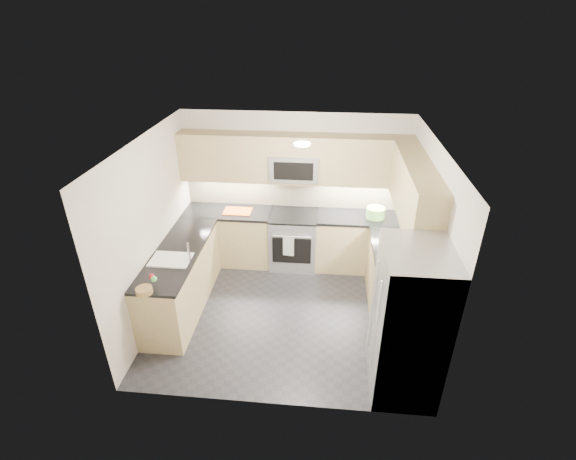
% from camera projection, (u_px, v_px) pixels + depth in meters
% --- Properties ---
extents(floor, '(3.60, 3.20, 0.00)m').
position_uv_depth(floor, '(286.00, 311.00, 6.05)').
color(floor, '#242429').
rests_on(floor, ground).
extents(ceiling, '(3.60, 3.20, 0.02)m').
position_uv_depth(ceiling, '(285.00, 143.00, 4.85)').
color(ceiling, beige).
rests_on(ceiling, wall_back).
extents(wall_back, '(3.60, 0.02, 2.50)m').
position_uv_depth(wall_back, '(295.00, 189.00, 6.85)').
color(wall_back, beige).
rests_on(wall_back, floor).
extents(wall_front, '(3.60, 0.02, 2.50)m').
position_uv_depth(wall_front, '(269.00, 316.00, 4.05)').
color(wall_front, beige).
rests_on(wall_front, floor).
extents(wall_left, '(0.02, 3.20, 2.50)m').
position_uv_depth(wall_left, '(152.00, 230.00, 5.60)').
color(wall_left, beige).
rests_on(wall_left, floor).
extents(wall_right, '(0.02, 3.20, 2.50)m').
position_uv_depth(wall_right, '(426.00, 243.00, 5.30)').
color(wall_right, beige).
rests_on(wall_right, floor).
extents(base_cab_back_left, '(1.42, 0.60, 0.90)m').
position_uv_depth(base_cab_back_left, '(229.00, 237.00, 7.06)').
color(base_cab_back_left, tan).
rests_on(base_cab_back_left, floor).
extents(base_cab_back_right, '(1.42, 0.60, 0.90)m').
position_uv_depth(base_cab_back_right, '(359.00, 243.00, 6.88)').
color(base_cab_back_right, tan).
rests_on(base_cab_back_right, floor).
extents(base_cab_right, '(0.60, 1.70, 0.90)m').
position_uv_depth(base_cab_right, '(393.00, 286.00, 5.84)').
color(base_cab_right, tan).
rests_on(base_cab_right, floor).
extents(base_cab_peninsula, '(0.60, 2.00, 0.90)m').
position_uv_depth(base_cab_peninsula, '(181.00, 280.00, 5.96)').
color(base_cab_peninsula, tan).
rests_on(base_cab_peninsula, floor).
extents(countertop_back_left, '(1.42, 0.63, 0.04)m').
position_uv_depth(countertop_back_left, '(228.00, 212.00, 6.84)').
color(countertop_back_left, black).
rests_on(countertop_back_left, base_cab_back_left).
extents(countertop_back_right, '(1.42, 0.63, 0.04)m').
position_uv_depth(countertop_back_right, '(362.00, 218.00, 6.65)').
color(countertop_back_right, black).
rests_on(countertop_back_right, base_cab_back_right).
extents(countertop_right, '(0.63, 1.70, 0.04)m').
position_uv_depth(countertop_right, '(397.00, 257.00, 5.61)').
color(countertop_right, black).
rests_on(countertop_right, base_cab_right).
extents(countertop_peninsula, '(0.63, 2.00, 0.04)m').
position_uv_depth(countertop_peninsula, '(177.00, 252.00, 5.73)').
color(countertop_peninsula, black).
rests_on(countertop_peninsula, base_cab_peninsula).
extents(upper_cab_back, '(3.60, 0.35, 0.75)m').
position_uv_depth(upper_cab_back, '(295.00, 159.00, 6.42)').
color(upper_cab_back, tan).
rests_on(upper_cab_back, wall_back).
extents(upper_cab_right, '(0.35, 1.95, 0.75)m').
position_uv_depth(upper_cab_right, '(415.00, 192.00, 5.28)').
color(upper_cab_right, tan).
rests_on(upper_cab_right, wall_right).
extents(backsplash_back, '(3.60, 0.01, 0.51)m').
position_uv_depth(backsplash_back, '(295.00, 192.00, 6.87)').
color(backsplash_back, '#C7B790').
rests_on(backsplash_back, wall_back).
extents(backsplash_right, '(0.01, 2.30, 0.51)m').
position_uv_depth(backsplash_right, '(419.00, 230.00, 5.72)').
color(backsplash_right, '#C7B790').
rests_on(backsplash_right, wall_right).
extents(gas_range, '(0.76, 0.65, 0.91)m').
position_uv_depth(gas_range, '(293.00, 240.00, 6.95)').
color(gas_range, '#9EA1A5').
rests_on(gas_range, floor).
extents(range_cooktop, '(0.76, 0.65, 0.03)m').
position_uv_depth(range_cooktop, '(294.00, 216.00, 6.73)').
color(range_cooktop, black).
rests_on(range_cooktop, gas_range).
extents(oven_door_glass, '(0.62, 0.02, 0.45)m').
position_uv_depth(oven_door_glass, '(292.00, 251.00, 6.66)').
color(oven_door_glass, black).
rests_on(oven_door_glass, gas_range).
extents(oven_handle, '(0.60, 0.02, 0.02)m').
position_uv_depth(oven_handle, '(292.00, 237.00, 6.51)').
color(oven_handle, '#B2B5BA').
rests_on(oven_handle, gas_range).
extents(microwave, '(0.76, 0.40, 0.40)m').
position_uv_depth(microwave, '(295.00, 167.00, 6.46)').
color(microwave, '#A0A1A7').
rests_on(microwave, upper_cab_back).
extents(microwave_door, '(0.60, 0.01, 0.28)m').
position_uv_depth(microwave_door, '(293.00, 171.00, 6.28)').
color(microwave_door, black).
rests_on(microwave_door, microwave).
extents(refrigerator, '(0.70, 0.90, 1.80)m').
position_uv_depth(refrigerator, '(408.00, 323.00, 4.49)').
color(refrigerator, '#A1A3A8').
rests_on(refrigerator, floor).
extents(fridge_handle_left, '(0.02, 0.02, 1.20)m').
position_uv_depth(fridge_handle_left, '(376.00, 328.00, 4.34)').
color(fridge_handle_left, '#B2B5BA').
rests_on(fridge_handle_left, refrigerator).
extents(fridge_handle_right, '(0.02, 0.02, 1.20)m').
position_uv_depth(fridge_handle_right, '(373.00, 306.00, 4.65)').
color(fridge_handle_right, '#B2B5BA').
rests_on(fridge_handle_right, refrigerator).
extents(sink_basin, '(0.52, 0.38, 0.16)m').
position_uv_depth(sink_basin, '(171.00, 264.00, 5.54)').
color(sink_basin, white).
rests_on(sink_basin, base_cab_peninsula).
extents(faucet, '(0.03, 0.03, 0.28)m').
position_uv_depth(faucet, '(189.00, 252.00, 5.42)').
color(faucet, silver).
rests_on(faucet, countertop_peninsula).
extents(utensil_bowl, '(0.31, 0.31, 0.17)m').
position_uv_depth(utensil_bowl, '(376.00, 213.00, 6.58)').
color(utensil_bowl, '#76BF51').
rests_on(utensil_bowl, countertop_back_right).
extents(cutting_board, '(0.45, 0.32, 0.01)m').
position_uv_depth(cutting_board, '(238.00, 211.00, 6.80)').
color(cutting_board, '#CD4E13').
rests_on(cutting_board, countertop_back_left).
extents(fruit_basket, '(0.20, 0.20, 0.07)m').
position_uv_depth(fruit_basket, '(144.00, 291.00, 4.87)').
color(fruit_basket, '#9C7D48').
rests_on(fruit_basket, countertop_peninsula).
extents(fruit_apple, '(0.07, 0.07, 0.07)m').
position_uv_depth(fruit_apple, '(152.00, 276.00, 4.98)').
color(fruit_apple, '#A41219').
rests_on(fruit_apple, fruit_basket).
extents(fruit_pear, '(0.07, 0.07, 0.07)m').
position_uv_depth(fruit_pear, '(154.00, 279.00, 4.93)').
color(fruit_pear, '#50BB53').
rests_on(fruit_pear, fruit_basket).
extents(dish_towel_check, '(0.17, 0.04, 0.33)m').
position_uv_depth(dish_towel_check, '(288.00, 247.00, 6.58)').
color(dish_towel_check, silver).
rests_on(dish_towel_check, oven_handle).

